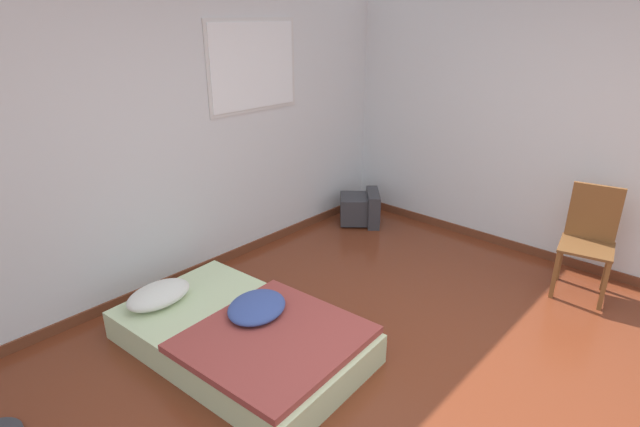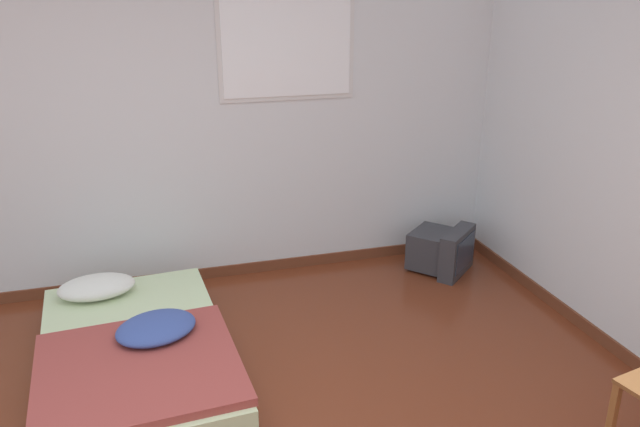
# 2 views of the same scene
# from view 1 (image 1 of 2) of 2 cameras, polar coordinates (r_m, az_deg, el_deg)

# --- Properties ---
(ground_plane) EXTENTS (20.00, 20.00, 0.00)m
(ground_plane) POSITION_cam_1_polar(r_m,az_deg,el_deg) (3.48, 12.14, -20.47)
(ground_plane) COLOR maroon
(wall_back) EXTENTS (7.55, 0.08, 2.60)m
(wall_back) POSITION_cam_1_polar(r_m,az_deg,el_deg) (4.52, -15.67, 8.06)
(wall_back) COLOR silver
(wall_back) RESTS_ON ground_plane
(wall_right) EXTENTS (0.08, 7.47, 2.60)m
(wall_right) POSITION_cam_1_polar(r_m,az_deg,el_deg) (5.16, 28.47, 7.80)
(wall_right) COLOR silver
(wall_right) RESTS_ON ground_plane
(mattress_bed) EXTENTS (1.21, 1.89, 0.37)m
(mattress_bed) POSITION_cam_1_polar(r_m,az_deg,el_deg) (3.78, -9.06, -13.41)
(mattress_bed) COLOR beige
(mattress_bed) RESTS_ON ground_plane
(crt_tv) EXTENTS (0.62, 0.62, 0.38)m
(crt_tv) POSITION_cam_1_polar(r_m,az_deg,el_deg) (5.87, 4.75, 0.60)
(crt_tv) COLOR #333338
(crt_tv) RESTS_ON ground_plane
(wooden_chair) EXTENTS (0.50, 0.50, 0.96)m
(wooden_chair) POSITION_cam_1_polar(r_m,az_deg,el_deg) (4.90, 28.45, -1.94)
(wooden_chair) COLOR brown
(wooden_chair) RESTS_ON ground_plane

